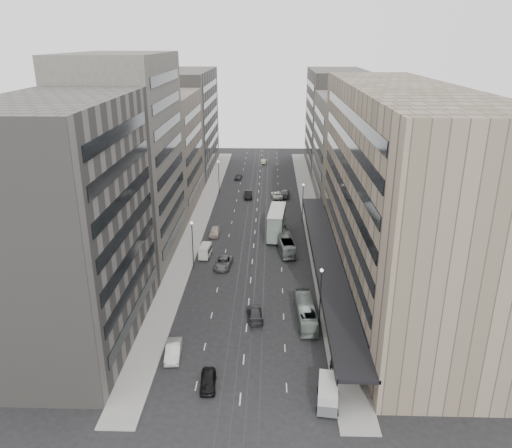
# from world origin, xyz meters

# --- Properties ---
(ground) EXTENTS (220.00, 220.00, 0.00)m
(ground) POSITION_xyz_m (0.00, 0.00, 0.00)
(ground) COLOR black
(ground) RESTS_ON ground
(sidewalk_right) EXTENTS (4.00, 125.00, 0.15)m
(sidewalk_right) POSITION_xyz_m (12.00, 37.50, 0.07)
(sidewalk_right) COLOR gray
(sidewalk_right) RESTS_ON ground
(sidewalk_left) EXTENTS (4.00, 125.00, 0.15)m
(sidewalk_left) POSITION_xyz_m (-12.00, 37.50, 0.07)
(sidewalk_left) COLOR gray
(sidewalk_left) RESTS_ON ground
(department_store) EXTENTS (19.20, 60.00, 30.00)m
(department_store) POSITION_xyz_m (21.45, 8.00, 14.95)
(department_store) COLOR gray
(department_store) RESTS_ON ground
(building_right_mid) EXTENTS (15.00, 28.00, 24.00)m
(building_right_mid) POSITION_xyz_m (21.50, 52.00, 12.00)
(building_right_mid) COLOR #514D46
(building_right_mid) RESTS_ON ground
(building_right_far) EXTENTS (15.00, 32.00, 28.00)m
(building_right_far) POSITION_xyz_m (21.50, 82.00, 14.00)
(building_right_far) COLOR #5A5751
(building_right_far) RESTS_ON ground
(building_left_a) EXTENTS (15.00, 28.00, 30.00)m
(building_left_a) POSITION_xyz_m (-21.50, -8.00, 15.00)
(building_left_a) COLOR #5A5751
(building_left_a) RESTS_ON ground
(building_left_b) EXTENTS (15.00, 26.00, 34.00)m
(building_left_b) POSITION_xyz_m (-21.50, 19.00, 17.00)
(building_left_b) COLOR #514D46
(building_left_b) RESTS_ON ground
(building_left_c) EXTENTS (15.00, 28.00, 25.00)m
(building_left_c) POSITION_xyz_m (-21.50, 46.00, 12.50)
(building_left_c) COLOR #796C5E
(building_left_c) RESTS_ON ground
(building_left_d) EXTENTS (15.00, 38.00, 28.00)m
(building_left_d) POSITION_xyz_m (-21.50, 79.00, 14.00)
(building_left_d) COLOR #5A5751
(building_left_d) RESTS_ON ground
(lamp_right_near) EXTENTS (0.44, 0.44, 8.32)m
(lamp_right_near) POSITION_xyz_m (9.70, -5.00, 5.20)
(lamp_right_near) COLOR #262628
(lamp_right_near) RESTS_ON ground
(lamp_right_far) EXTENTS (0.44, 0.44, 8.32)m
(lamp_right_far) POSITION_xyz_m (9.70, 35.00, 5.20)
(lamp_right_far) COLOR #262628
(lamp_right_far) RESTS_ON ground
(lamp_left_near) EXTENTS (0.44, 0.44, 8.32)m
(lamp_left_near) POSITION_xyz_m (-9.70, 12.00, 5.20)
(lamp_left_near) COLOR #262628
(lamp_left_near) RESTS_ON ground
(lamp_left_far) EXTENTS (0.44, 0.44, 8.32)m
(lamp_left_far) POSITION_xyz_m (-9.70, 55.00, 5.20)
(lamp_left_far) COLOR #262628
(lamp_left_far) RESTS_ON ground
(bus_near) EXTENTS (2.79, 9.89, 2.72)m
(bus_near) POSITION_xyz_m (7.92, -4.07, 1.36)
(bus_near) COLOR gray
(bus_near) RESTS_ON ground
(bus_far) EXTENTS (3.53, 10.30, 2.81)m
(bus_far) POSITION_xyz_m (5.84, 19.87, 1.41)
(bus_far) COLOR gray
(bus_far) RESTS_ON ground
(double_decker) EXTENTS (3.91, 10.40, 5.57)m
(double_decker) POSITION_xyz_m (4.25, 26.58, 3.00)
(double_decker) COLOR gray
(double_decker) RESTS_ON ground
(vw_microbus) EXTENTS (2.68, 5.04, 2.60)m
(vw_microbus) POSITION_xyz_m (9.20, -20.50, 1.45)
(vw_microbus) COLOR #505457
(vw_microbus) RESTS_ON ground
(panel_van) EXTENTS (2.11, 3.85, 2.34)m
(panel_van) POSITION_xyz_m (-8.29, 16.42, 1.29)
(panel_van) COLOR beige
(panel_van) RESTS_ON ground
(sedan_0) EXTENTS (2.03, 4.42, 1.47)m
(sedan_0) POSITION_xyz_m (-3.65, -18.05, 0.73)
(sedan_0) COLOR black
(sedan_0) RESTS_ON ground
(sedan_1) EXTENTS (2.13, 5.09, 1.63)m
(sedan_1) POSITION_xyz_m (-8.50, -12.65, 0.82)
(sedan_1) COLOR beige
(sedan_1) RESTS_ON ground
(sedan_2) EXTENTS (3.09, 5.78, 1.54)m
(sedan_2) POSITION_xyz_m (-4.79, 12.66, 0.77)
(sedan_2) COLOR #505052
(sedan_2) RESTS_ON ground
(sedan_3) EXTENTS (2.59, 5.26, 1.47)m
(sedan_3) POSITION_xyz_m (1.04, -3.56, 0.74)
(sedan_3) COLOR #29292C
(sedan_3) RESTS_ON ground
(sedan_4) EXTENTS (2.02, 4.74, 1.60)m
(sedan_4) POSITION_xyz_m (-7.79, 27.06, 0.80)
(sedan_4) COLOR #B5A696
(sedan_4) RESTS_ON ground
(sedan_5) EXTENTS (2.05, 5.20, 1.68)m
(sedan_5) POSITION_xyz_m (-2.31, 51.70, 0.84)
(sedan_5) COLOR black
(sedan_5) RESTS_ON ground
(sedan_6) EXTENTS (3.13, 5.66, 1.50)m
(sedan_6) POSITION_xyz_m (4.55, 51.88, 0.75)
(sedan_6) COLOR white
(sedan_6) RESTS_ON ground
(sedan_7) EXTENTS (2.60, 5.84, 1.67)m
(sedan_7) POSITION_xyz_m (6.44, 53.05, 0.83)
(sedan_7) COLOR #565558
(sedan_7) RESTS_ON ground
(sedan_8) EXTENTS (2.17, 4.41, 1.45)m
(sedan_8) POSITION_xyz_m (-5.77, 68.61, 0.72)
(sedan_8) COLOR #29292B
(sedan_8) RESTS_ON ground
(sedan_9) EXTENTS (2.08, 4.46, 1.41)m
(sedan_9) POSITION_xyz_m (0.96, 87.14, 0.71)
(sedan_9) COLOR #A69F8A
(sedan_9) RESTS_ON ground
(pedestrian) EXTENTS (0.77, 0.70, 1.76)m
(pedestrian) POSITION_xyz_m (10.20, -14.99, 1.03)
(pedestrian) COLOR black
(pedestrian) RESTS_ON sidewalk_right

